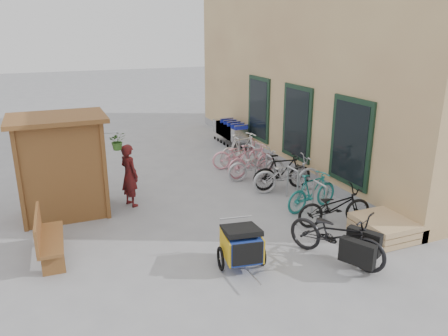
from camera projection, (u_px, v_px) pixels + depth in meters
name	position (u px, v px, depth m)	size (l,w,h in m)	color
ground	(229.00, 234.00, 9.54)	(80.00, 80.00, 0.00)	#939396
building	(353.00, 52.00, 14.79)	(6.07, 13.00, 7.00)	tan
kiosk	(57.00, 153.00, 10.04)	(2.49, 1.65, 2.40)	brown
bike_rack	(270.00, 168.00, 12.33)	(0.05, 5.35, 0.86)	#A5A8AD
pallet_stack	(383.00, 228.00, 9.35)	(1.00, 1.20, 0.40)	tan
bench	(46.00, 237.00, 8.33)	(0.51, 1.53, 0.96)	brown
shopping_carts	(229.00, 130.00, 16.58)	(0.55, 2.19, 0.99)	silver
child_trailer	(242.00, 244.00, 8.10)	(0.92, 1.48, 0.85)	#1B3E99
cargo_bike	(338.00, 236.00, 8.30)	(1.51, 2.10, 1.05)	black
person_kiosk	(129.00, 175.00, 10.84)	(0.58, 0.38, 1.59)	maroon
bike_0	(335.00, 206.00, 9.82)	(0.61, 1.74, 0.91)	black
bike_1	(312.00, 192.00, 10.66)	(0.45, 1.59, 0.95)	#1F7C77
bike_2	(287.00, 174.00, 11.84)	(0.67, 1.91, 1.00)	#AFAEB3
bike_3	(282.00, 172.00, 12.01)	(0.48, 1.69, 1.02)	black
bike_4	(256.00, 165.00, 12.78)	(0.60, 1.73, 0.91)	#AFAEB3
bike_5	(252.00, 160.00, 13.05)	(0.48, 1.69, 1.01)	pink
bike_6	(239.00, 154.00, 13.84)	(0.61, 1.76, 0.92)	pink
bike_7	(242.00, 149.00, 14.16)	(0.50, 1.77, 1.06)	silver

